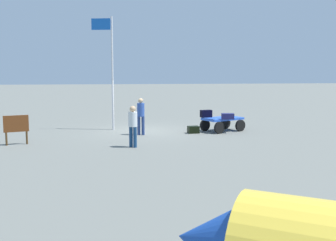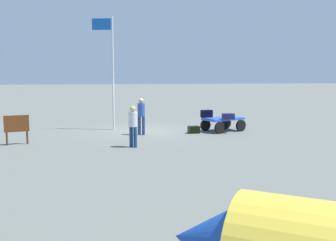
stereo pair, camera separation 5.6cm
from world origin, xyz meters
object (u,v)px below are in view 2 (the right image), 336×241
suitcase_tan (194,130)px  signboard (17,126)px  flagpole (111,63)px  suitcase_maroon (228,116)px  luggage_cart (223,122)px  suitcase_grey (207,114)px  worker_trailing (141,114)px  worker_lead (133,123)px

suitcase_tan → signboard: signboard is taller
flagpole → signboard: bearing=45.0°
suitcase_tan → flagpole: size_ratio=0.10×
suitcase_maroon → signboard: signboard is taller
luggage_cart → suitcase_grey: (0.76, -0.25, 0.37)m
worker_trailing → flagpole: flagpole is taller
suitcase_maroon → flagpole: 6.30m
suitcase_grey → flagpole: size_ratio=0.11×
worker_lead → worker_trailing: bearing=-98.7°
suitcase_maroon → luggage_cart: bearing=-80.7°
suitcase_tan → suitcase_grey: bearing=-135.8°
suitcase_maroon → suitcase_grey: bearing=-45.4°
worker_trailing → flagpole: 3.23m
luggage_cart → signboard: signboard is taller
signboard → suitcase_tan: bearing=-164.3°
suitcase_maroon → flagpole: (5.53, -1.68, 2.50)m
suitcase_maroon → worker_trailing: 4.12m
suitcase_tan → worker_lead: worker_lead is taller
suitcase_tan → worker_trailing: bearing=5.3°
worker_trailing → signboard: (5.08, 1.90, -0.22)m
suitcase_maroon → signboard: bearing=12.3°
luggage_cart → worker_lead: 5.80m
luggage_cart → flagpole: (5.43, -1.06, 2.82)m
flagpole → signboard: 5.78m
suitcase_grey → flagpole: bearing=-9.8°
luggage_cart → signboard: 9.48m
worker_lead → worker_trailing: 2.98m
suitcase_maroon → flagpole: bearing=-16.9°
worker_lead → signboard: bearing=-12.7°
suitcase_maroon → flagpole: size_ratio=0.12×
suitcase_grey → signboard: (8.34, 2.87, -0.07)m
suitcase_grey → suitcase_maroon: size_ratio=0.95×
luggage_cart → worker_lead: bearing=39.4°
luggage_cart → suitcase_grey: suitcase_grey is taller
suitcase_tan → signboard: 7.90m
suitcase_maroon → suitcase_tan: suitcase_maroon is taller
signboard → worker_trailing: bearing=-159.5°
worker_trailing → signboard: 5.43m
suitcase_maroon → signboard: 9.42m
worker_trailing → suitcase_grey: bearing=-163.3°
suitcase_grey → suitcase_maroon: suitcase_grey is taller
worker_lead → signboard: worker_lead is taller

